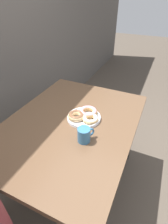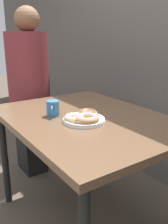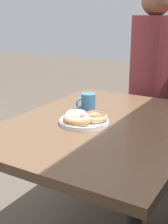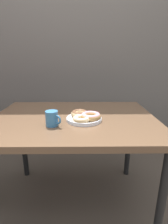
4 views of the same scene
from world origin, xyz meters
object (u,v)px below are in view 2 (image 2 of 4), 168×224
dining_table (87,128)px  donut_plate (84,118)px  coffee_mug (53,108)px  person_figure (29,88)px

dining_table → donut_plate: size_ratio=4.58×
coffee_mug → dining_table: bearing=52.4°
coffee_mug → person_figure: bearing=169.1°
dining_table → coffee_mug: 0.24m
dining_table → donut_plate: donut_plate is taller
donut_plate → coffee_mug: coffee_mug is taller
dining_table → donut_plate: bearing=-43.4°
donut_plate → coffee_mug: size_ratio=2.45×
donut_plate → coffee_mug: (-0.20, -0.09, 0.02)m
donut_plate → coffee_mug: bearing=-155.7°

